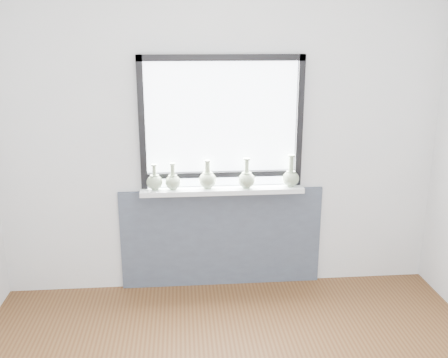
{
  "coord_description": "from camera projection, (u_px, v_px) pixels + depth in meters",
  "views": [
    {
      "loc": [
        -0.32,
        -2.14,
        2.1
      ],
      "look_at": [
        0.0,
        1.55,
        1.02
      ],
      "focal_mm": 40.0,
      "sensor_mm": 36.0,
      "label": 1
    }
  ],
  "objects": [
    {
      "name": "vase_d",
      "position": [
        247.0,
        179.0,
        4.02
      ],
      "size": [
        0.14,
        0.14,
        0.25
      ],
      "rotation": [
        0.0,
        0.0,
        0.11
      ],
      "color": "#98AF8A",
      "rests_on": "windowsill"
    },
    {
      "name": "window",
      "position": [
        222.0,
        120.0,
        3.95
      ],
      "size": [
        1.3,
        0.06,
        1.05
      ],
      "color": "black",
      "rests_on": "windowsill"
    },
    {
      "name": "vase_e",
      "position": [
        291.0,
        177.0,
        4.06
      ],
      "size": [
        0.14,
        0.14,
        0.26
      ],
      "rotation": [
        0.0,
        0.0,
        0.38
      ],
      "color": "#98AF8A",
      "rests_on": "windowsill"
    },
    {
      "name": "vase_a",
      "position": [
        155.0,
        181.0,
        3.98
      ],
      "size": [
        0.13,
        0.13,
        0.21
      ],
      "rotation": [
        0.0,
        0.0,
        0.28
      ],
      "color": "#98AF8A",
      "rests_on": "windowsill"
    },
    {
      "name": "back_wall",
      "position": [
        221.0,
        137.0,
        4.02
      ],
      "size": [
        3.6,
        0.02,
        2.6
      ],
      "primitive_type": "cube",
      "color": "silver",
      "rests_on": "ground"
    },
    {
      "name": "vase_c",
      "position": [
        208.0,
        179.0,
        4.01
      ],
      "size": [
        0.14,
        0.14,
        0.23
      ],
      "rotation": [
        0.0,
        0.0,
        -0.34
      ],
      "color": "#98AF8A",
      "rests_on": "windowsill"
    },
    {
      "name": "vase_b",
      "position": [
        173.0,
        181.0,
        3.98
      ],
      "size": [
        0.13,
        0.13,
        0.22
      ],
      "rotation": [
        0.0,
        0.0,
        -0.04
      ],
      "color": "#98AF8A",
      "rests_on": "windowsill"
    },
    {
      "name": "windowsill",
      "position": [
        222.0,
        190.0,
        4.05
      ],
      "size": [
        1.32,
        0.18,
        0.04
      ],
      "primitive_type": "cube",
      "color": "white",
      "rests_on": "apron_panel"
    },
    {
      "name": "apron_panel",
      "position": [
        222.0,
        238.0,
        4.24
      ],
      "size": [
        1.7,
        0.03,
        0.86
      ],
      "primitive_type": "cube",
      "color": "#475265",
      "rests_on": "ground"
    }
  ]
}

